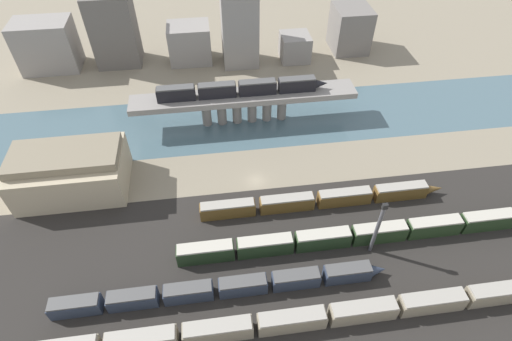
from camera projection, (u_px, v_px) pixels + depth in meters
The scene contains 17 objects.
ground_plane at pixel (256, 181), 96.41m from camera, with size 400.00×400.00×0.00m, color gray.
railbed_yard at pixel (272, 267), 79.50m from camera, with size 280.00×42.00×0.01m, color #282623.
river_water at pixel (245, 121), 113.22m from camera, with size 320.00×25.26×0.01m, color #47606B.
bridge at pixel (244, 101), 108.38m from camera, with size 61.00×7.60×8.90m.
train_on_bridge at pixel (242, 88), 105.59m from camera, with size 45.67×2.78×3.79m.
train_yard_near at pixel (300, 320), 69.80m from camera, with size 93.62×2.93×3.89m.
train_yard_mid at pixel (222, 288), 74.29m from camera, with size 62.80×2.82×3.52m.
train_yard_far at pixel (384, 232), 83.05m from camera, with size 87.36×2.86×4.11m.
train_yard_outer at pixel (322, 200), 89.72m from camera, with size 56.15×2.65×3.71m.
warehouse_building at pixel (71, 171), 91.29m from camera, with size 24.29×15.95×11.13m.
signal_tower at pixel (377, 228), 77.18m from camera, with size 1.00×0.75×14.46m.
city_block_far_left at pixel (47, 45), 128.34m from camera, with size 17.83×11.65×15.88m, color gray.
city_block_left at pixel (114, 29), 128.44m from camera, with size 13.98×11.31×23.11m, color #605B56.
city_block_center at pixel (190, 43), 133.03m from camera, with size 13.73×10.86×12.45m, color gray.
city_block_right at pixel (240, 29), 128.11m from camera, with size 11.43×10.52×23.51m, color gray.
city_block_far_right at pixel (295, 47), 135.11m from camera, with size 9.59×9.68×8.58m, color gray.
city_block_tall at pixel (350, 29), 138.21m from camera, with size 12.05×13.54×14.70m, color slate.
Camera 1 is at (-8.94, -66.16, 69.59)m, focal length 28.00 mm.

